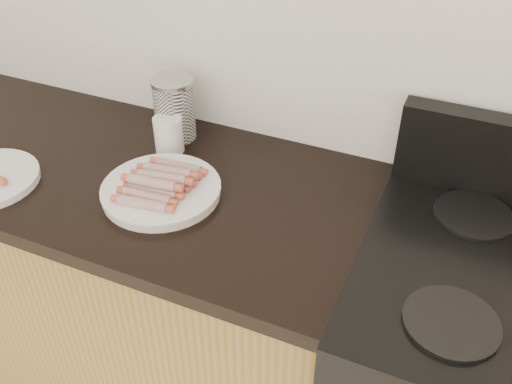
% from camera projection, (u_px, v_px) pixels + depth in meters
% --- Properties ---
extents(cabinet_base, '(2.20, 0.59, 0.86)m').
position_uv_depth(cabinet_base, '(28.00, 254.00, 1.90)').
color(cabinet_base, olive).
rests_on(cabinet_base, floor).
extents(burner_near_left, '(0.18, 0.18, 0.01)m').
position_uv_depth(burner_near_left, '(451.00, 322.00, 1.06)').
color(burner_near_left, black).
rests_on(burner_near_left, stove).
extents(burner_far_left, '(0.18, 0.18, 0.01)m').
position_uv_depth(burner_far_left, '(474.00, 215.00, 1.30)').
color(burner_far_left, black).
rests_on(burner_far_left, stove).
extents(main_plate, '(0.34, 0.34, 0.02)m').
position_uv_depth(main_plate, '(161.00, 191.00, 1.39)').
color(main_plate, white).
rests_on(main_plate, counter_slab).
extents(hotdog_pile, '(0.12, 0.20, 0.05)m').
position_uv_depth(hotdog_pile, '(160.00, 182.00, 1.37)').
color(hotdog_pile, '#A03A41').
rests_on(hotdog_pile, main_plate).
extents(canister, '(0.11, 0.11, 0.17)m').
position_uv_depth(canister, '(174.00, 109.00, 1.55)').
color(canister, silver).
rests_on(canister, counter_slab).
extents(mug, '(0.10, 0.10, 0.10)m').
position_uv_depth(mug, '(169.00, 134.00, 1.52)').
color(mug, white).
rests_on(mug, counter_slab).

